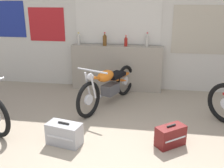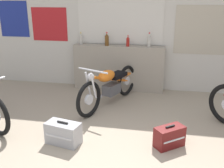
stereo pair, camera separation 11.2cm
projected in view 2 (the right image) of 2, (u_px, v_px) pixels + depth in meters
The scene contains 9 objects.
wall_back at pixel (139, 29), 5.87m from camera, with size 10.00×0.07×2.80m.
sill_counter at pixel (119, 68), 6.06m from camera, with size 2.08×0.28×1.04m.
bottle_leftmost at pixel (81, 39), 6.03m from camera, with size 0.07×0.07×0.27m.
bottle_left_center at pixel (107, 40), 5.86m from camera, with size 0.09×0.09×0.30m.
bottle_center at pixel (128, 42), 5.78m from camera, with size 0.07×0.07×0.24m.
bottle_right_center at pixel (149, 40), 5.74m from camera, with size 0.07×0.07×0.31m.
motorcycle_orange at pixel (110, 85), 5.20m from camera, with size 0.93×1.87×0.86m.
hard_case_darkred at pixel (169, 137), 3.81m from camera, with size 0.48×0.44×0.33m.
hard_case_silver at pixel (63, 133), 3.89m from camera, with size 0.55×0.36×0.35m.
Camera 2 is at (0.49, -2.58, 2.11)m, focal length 42.00 mm.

